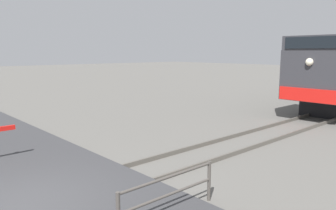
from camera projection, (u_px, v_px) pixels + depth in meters
The scene contains 3 objects.
rail_track_left at pixel (11, 198), 7.74m from camera, with size 0.08×80.00×0.15m, color #59544C.
road_surface at pixel (22, 208), 7.21m from camera, with size 36.00×6.22×0.15m, color #38383A.
guard_railing at pixel (169, 190), 6.85m from camera, with size 0.08×2.60×0.95m.
Camera 1 is at (7.15, -2.18, 3.45)m, focal length 35.37 mm.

